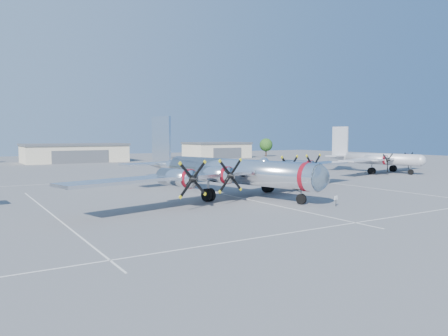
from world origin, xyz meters
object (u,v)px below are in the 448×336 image
hangar_center (75,153)px  twin_engine_east (377,173)px  tree_east (162,146)px  tree_far_east (266,145)px  info_placard (336,199)px  main_bomber_b29 (228,195)px  hangar_east (217,150)px

hangar_center → twin_engine_east: hangar_center is taller
tree_east → tree_far_east: 38.83m
tree_east → info_placard: tree_east is taller
twin_engine_east → tree_far_east: bearing=58.8°
main_bomber_b29 → twin_engine_east: bearing=1.4°
hangar_east → tree_far_east: tree_far_east is taller
tree_far_east → main_bomber_b29: 105.59m
tree_east → tree_far_east: same height
hangar_center → twin_engine_east: size_ratio=0.94×
hangar_east → twin_engine_east: 70.50m
main_bomber_b29 → info_placard: 14.74m
hangar_center → hangar_east: bearing=0.0°
tree_far_east → main_bomber_b29: tree_far_east is taller
hangar_east → main_bomber_b29: 95.63m
tree_east → twin_engine_east: 77.90m
hangar_east → info_placard: (-42.72, -96.56, -1.91)m
tree_far_east → info_placard: (-62.72, -94.60, -3.42)m
tree_far_east → twin_engine_east: (-23.38, -68.40, -4.22)m
hangar_east → tree_far_east: size_ratio=3.10×
twin_engine_east → hangar_center: bearing=110.1°
twin_engine_east → hangar_east: bearing=74.9°
hangar_center → twin_engine_east: (44.62, -70.36, -2.71)m
hangar_center → twin_engine_east: 83.36m
hangar_east → tree_far_east: (20.00, -1.96, 1.51)m
tree_east → main_bomber_b29: 93.78m
hangar_center → hangar_east: 48.00m
hangar_center → tree_east: 30.64m
twin_engine_east → info_placard: (-39.34, -26.20, 0.80)m
tree_far_east → info_placard: bearing=-123.5°
info_placard → tree_east: bearing=62.7°
hangar_east → twin_engine_east: (-3.38, -70.36, -2.71)m
tree_east → info_placard: bearing=-103.5°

